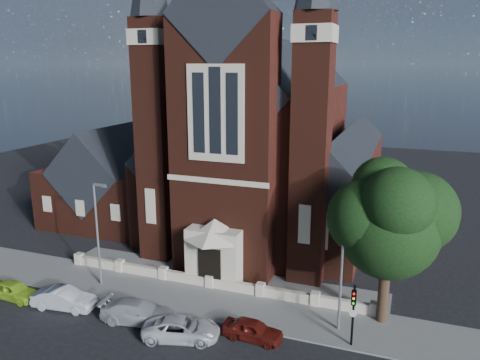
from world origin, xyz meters
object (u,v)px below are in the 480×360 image
object	(u,v)px
street_lamp_right	(343,264)
car_silver_b	(138,312)
street_lamp_left	(98,229)
traffic_signal	(353,308)
church	(273,146)
parish_hall	(117,183)
street_tree	(391,223)
car_white_suv	(181,329)
car_silver_a	(64,299)
car_dark_red	(253,330)
car_lime_van	(14,290)

from	to	relation	value
street_lamp_right	car_silver_b	world-z (taller)	street_lamp_right
street_lamp_left	traffic_signal	world-z (taller)	street_lamp_left
church	parish_hall	world-z (taller)	church
street_lamp_right	traffic_signal	distance (m)	2.71
street_lamp_left	parish_hall	bearing A→B (deg)	120.02
street_tree	street_lamp_left	bearing A→B (deg)	-175.24
traffic_signal	street_lamp_left	bearing A→B (deg)	175.24
street_tree	car_white_suv	world-z (taller)	street_tree
traffic_signal	car_silver_a	size ratio (longest dim) A/B	0.90
church	traffic_signal	bearing A→B (deg)	-61.80
church	car_dark_red	distance (m)	23.61
street_lamp_right	car_white_suv	size ratio (longest dim) A/B	1.70
traffic_signal	car_lime_van	size ratio (longest dim) A/B	1.03
parish_hall	car_lime_van	size ratio (longest dim) A/B	3.15
parish_hall	traffic_signal	distance (m)	31.20
traffic_signal	car_silver_b	world-z (taller)	traffic_signal
church	car_white_suv	size ratio (longest dim) A/B	7.34
car_silver_a	car_silver_b	distance (m)	5.76
street_lamp_left	car_lime_van	xyz separation A→B (m)	(-4.66, -3.93, -3.94)
parish_hall	car_lime_van	world-z (taller)	parish_hall
traffic_signal	car_silver_b	bearing A→B (deg)	-171.79
car_lime_van	car_silver_b	xyz separation A→B (m)	(10.09, 0.41, 0.07)
parish_hall	street_lamp_right	bearing A→B (deg)	-28.22
street_lamp_left	car_lime_van	size ratio (longest dim) A/B	2.09
car_dark_red	street_lamp_right	bearing A→B (deg)	-57.21
parish_hall	car_silver_b	size ratio (longest dim) A/B	2.44
church	parish_hall	xyz separation A→B (m)	(-16.00, -4.94, -4.17)
church	street_lamp_right	distance (m)	21.76
parish_hall	street_tree	distance (m)	31.27
traffic_signal	car_lime_van	distance (m)	23.77
street_tree	street_lamp_right	bearing A→B (deg)	-145.74
church	street_lamp_right	xyz separation A→B (m)	(10.09, -18.94, -3.59)
church	street_lamp_right	bearing A→B (deg)	-61.96
church	car_lime_van	distance (m)	27.16
parish_hall	car_silver_a	bearing A→B (deg)	-66.41
parish_hall	car_dark_red	xyz separation A→B (m)	(21.21, -16.82, -3.37)
street_lamp_right	street_lamp_left	bearing A→B (deg)	180.00
traffic_signal	car_dark_red	xyz separation A→B (m)	(-5.79, -1.24, -1.94)
parish_hall	traffic_signal	size ratio (longest dim) A/B	3.05
car_silver_a	car_white_suv	size ratio (longest dim) A/B	0.93
street_lamp_right	car_silver_a	bearing A→B (deg)	-168.33
street_tree	car_white_suv	bearing A→B (deg)	-152.59
car_silver_a	car_white_suv	xyz separation A→B (m)	(9.30, -0.49, -0.07)
parish_hall	street_lamp_right	distance (m)	29.62
car_white_suv	car_dark_red	size ratio (longest dim) A/B	1.27
street_tree	street_lamp_left	size ratio (longest dim) A/B	1.32
parish_hall	street_tree	bearing A→B (deg)	-23.26
street_tree	car_lime_van	xyz separation A→B (m)	(-25.17, -5.64, -6.30)
car_silver_a	church	bearing A→B (deg)	-27.31
street_lamp_left	traffic_signal	distance (m)	19.08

